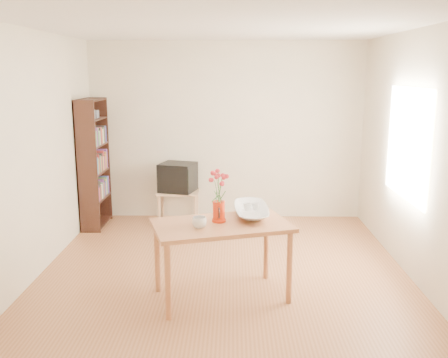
{
  "coord_description": "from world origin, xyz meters",
  "views": [
    {
      "loc": [
        0.1,
        -5.07,
        2.16
      ],
      "look_at": [
        0.0,
        0.3,
        1.0
      ],
      "focal_mm": 40.0,
      "sensor_mm": 36.0,
      "label": 1
    }
  ],
  "objects_px": {
    "bowl": "(252,192)",
    "television": "(178,177)",
    "table": "(222,233)",
    "pitcher": "(219,212)",
    "mug": "(199,223)"
  },
  "relations": [
    {
      "from": "bowl",
      "to": "television",
      "type": "xyz_separation_m",
      "value": [
        -0.98,
        2.22,
        -0.32
      ]
    },
    {
      "from": "pitcher",
      "to": "bowl",
      "type": "relative_size",
      "value": 0.42
    },
    {
      "from": "table",
      "to": "pitcher",
      "type": "xyz_separation_m",
      "value": [
        -0.03,
        0.06,
        0.19
      ]
    },
    {
      "from": "table",
      "to": "mug",
      "type": "relative_size",
      "value": 10.6
    },
    {
      "from": "table",
      "to": "mug",
      "type": "xyz_separation_m",
      "value": [
        -0.2,
        -0.15,
        0.15
      ]
    },
    {
      "from": "bowl",
      "to": "television",
      "type": "height_order",
      "value": "bowl"
    },
    {
      "from": "table",
      "to": "television",
      "type": "distance_m",
      "value": 2.62
    },
    {
      "from": "pitcher",
      "to": "mug",
      "type": "relative_size",
      "value": 1.57
    },
    {
      "from": "table",
      "to": "bowl",
      "type": "xyz_separation_m",
      "value": [
        0.29,
        0.3,
        0.33
      ]
    },
    {
      "from": "pitcher",
      "to": "bowl",
      "type": "height_order",
      "value": "bowl"
    },
    {
      "from": "pitcher",
      "to": "mug",
      "type": "distance_m",
      "value": 0.27
    },
    {
      "from": "bowl",
      "to": "pitcher",
      "type": "bearing_deg",
      "value": -142.89
    },
    {
      "from": "pitcher",
      "to": "bowl",
      "type": "xyz_separation_m",
      "value": [
        0.32,
        0.24,
        0.15
      ]
    },
    {
      "from": "table",
      "to": "pitcher",
      "type": "bearing_deg",
      "value": 97.02
    },
    {
      "from": "table",
      "to": "pitcher",
      "type": "distance_m",
      "value": 0.2
    }
  ]
}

